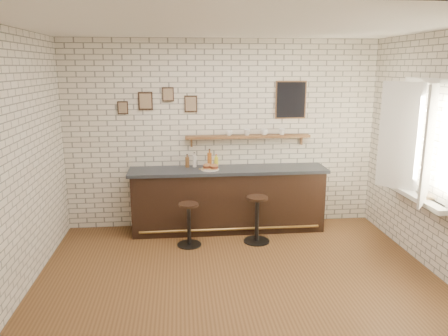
{
  "coord_description": "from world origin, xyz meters",
  "views": [
    {
      "loc": [
        -0.69,
        -4.92,
        2.57
      ],
      "look_at": [
        -0.09,
        0.9,
        1.21
      ],
      "focal_mm": 35.0,
      "sensor_mm": 36.0,
      "label": 1
    }
  ],
  "objects_px": {
    "ciabatta_sandwich": "(211,166)",
    "book_upper": "(419,194)",
    "sandwich_plate": "(210,169)",
    "shelf_cup_d": "(282,132)",
    "bar_stool_left": "(189,223)",
    "bar_stool_right": "(257,218)",
    "shelf_cup_c": "(264,132)",
    "book_lower": "(420,196)",
    "bitters_bottle_amber": "(210,159)",
    "bar_counter": "(228,199)",
    "condiment_bottle_yellow": "(216,161)",
    "bitters_bottle_white": "(195,161)",
    "bitters_bottle_brown": "(187,162)",
    "shelf_cup_a": "(229,133)",
    "shelf_cup_b": "(247,132)"
  },
  "relations": [
    {
      "from": "bar_stool_left",
      "to": "book_upper",
      "type": "bearing_deg",
      "value": -17.0
    },
    {
      "from": "sandwich_plate",
      "to": "shelf_cup_b",
      "type": "relative_size",
      "value": 2.65
    },
    {
      "from": "condiment_bottle_yellow",
      "to": "shelf_cup_d",
      "type": "height_order",
      "value": "shelf_cup_d"
    },
    {
      "from": "ciabatta_sandwich",
      "to": "shelf_cup_a",
      "type": "distance_m",
      "value": 0.63
    },
    {
      "from": "bar_stool_left",
      "to": "book_upper",
      "type": "distance_m",
      "value": 3.16
    },
    {
      "from": "bar_counter",
      "to": "condiment_bottle_yellow",
      "type": "distance_m",
      "value": 0.63
    },
    {
      "from": "bitters_bottle_white",
      "to": "shelf_cup_b",
      "type": "bearing_deg",
      "value": 2.74
    },
    {
      "from": "bar_counter",
      "to": "bitters_bottle_white",
      "type": "relative_size",
      "value": 13.06
    },
    {
      "from": "ciabatta_sandwich",
      "to": "condiment_bottle_yellow",
      "type": "distance_m",
      "value": 0.24
    },
    {
      "from": "ciabatta_sandwich",
      "to": "bitters_bottle_white",
      "type": "bearing_deg",
      "value": 138.56
    },
    {
      "from": "shelf_cup_a",
      "to": "book_lower",
      "type": "distance_m",
      "value": 2.92
    },
    {
      "from": "bar_counter",
      "to": "condiment_bottle_yellow",
      "type": "bearing_deg",
      "value": 137.34
    },
    {
      "from": "bar_counter",
      "to": "book_upper",
      "type": "bearing_deg",
      "value": -32.79
    },
    {
      "from": "bitters_bottle_white",
      "to": "bar_counter",
      "type": "bearing_deg",
      "value": -17.08
    },
    {
      "from": "condiment_bottle_yellow",
      "to": "bar_stool_left",
      "type": "relative_size",
      "value": 0.31
    },
    {
      "from": "shelf_cup_c",
      "to": "book_lower",
      "type": "bearing_deg",
      "value": -140.44
    },
    {
      "from": "bar_stool_right",
      "to": "shelf_cup_c",
      "type": "height_order",
      "value": "shelf_cup_c"
    },
    {
      "from": "bitters_bottle_amber",
      "to": "shelf_cup_b",
      "type": "xyz_separation_m",
      "value": [
        0.61,
        0.04,
        0.42
      ]
    },
    {
      "from": "ciabatta_sandwich",
      "to": "book_upper",
      "type": "height_order",
      "value": "ciabatta_sandwich"
    },
    {
      "from": "bitters_bottle_brown",
      "to": "shelf_cup_b",
      "type": "xyz_separation_m",
      "value": [
        0.96,
        0.04,
        0.45
      ]
    },
    {
      "from": "bitters_bottle_amber",
      "to": "book_upper",
      "type": "height_order",
      "value": "bitters_bottle_amber"
    },
    {
      "from": "condiment_bottle_yellow",
      "to": "bar_stool_left",
      "type": "height_order",
      "value": "condiment_bottle_yellow"
    },
    {
      "from": "shelf_cup_d",
      "to": "bar_stool_right",
      "type": "bearing_deg",
      "value": -151.56
    },
    {
      "from": "bitters_bottle_amber",
      "to": "shelf_cup_d",
      "type": "xyz_separation_m",
      "value": [
        1.17,
        0.04,
        0.42
      ]
    },
    {
      "from": "bitters_bottle_white",
      "to": "shelf_cup_d",
      "type": "xyz_separation_m",
      "value": [
        1.41,
        0.04,
        0.44
      ]
    },
    {
      "from": "sandwich_plate",
      "to": "shelf_cup_a",
      "type": "xyz_separation_m",
      "value": [
        0.33,
        0.25,
        0.53
      ]
    },
    {
      "from": "ciabatta_sandwich",
      "to": "book_upper",
      "type": "xyz_separation_m",
      "value": [
        2.6,
        -1.44,
        -0.1
      ]
    },
    {
      "from": "bar_stool_left",
      "to": "shelf_cup_d",
      "type": "distance_m",
      "value": 2.1
    },
    {
      "from": "bar_counter",
      "to": "ciabatta_sandwich",
      "type": "relative_size",
      "value": 12.86
    },
    {
      "from": "bitters_bottle_amber",
      "to": "book_lower",
      "type": "distance_m",
      "value": 3.1
    },
    {
      "from": "bitters_bottle_amber",
      "to": "shelf_cup_d",
      "type": "distance_m",
      "value": 1.25
    },
    {
      "from": "bar_counter",
      "to": "bitters_bottle_brown",
      "type": "xyz_separation_m",
      "value": [
        -0.64,
        0.16,
        0.59
      ]
    },
    {
      "from": "sandwich_plate",
      "to": "book_lower",
      "type": "xyz_separation_m",
      "value": [
        2.61,
        -1.46,
        -0.07
      ]
    },
    {
      "from": "sandwich_plate",
      "to": "bar_stool_right",
      "type": "xyz_separation_m",
      "value": [
        0.66,
        -0.5,
        -0.64
      ]
    },
    {
      "from": "bar_stool_left",
      "to": "shelf_cup_c",
      "type": "height_order",
      "value": "shelf_cup_c"
    },
    {
      "from": "bar_stool_right",
      "to": "condiment_bottle_yellow",
      "type": "bearing_deg",
      "value": 127.18
    },
    {
      "from": "sandwich_plate",
      "to": "bar_stool_left",
      "type": "bearing_deg",
      "value": -123.16
    },
    {
      "from": "ciabatta_sandwich",
      "to": "bar_stool_left",
      "type": "relative_size",
      "value": 0.37
    },
    {
      "from": "bitters_bottle_brown",
      "to": "condiment_bottle_yellow",
      "type": "xyz_separation_m",
      "value": [
        0.46,
        0.0,
        -0.0
      ]
    },
    {
      "from": "bitters_bottle_brown",
      "to": "bitters_bottle_amber",
      "type": "xyz_separation_m",
      "value": [
        0.35,
        0.0,
        0.03
      ]
    },
    {
      "from": "bar_stool_right",
      "to": "book_upper",
      "type": "bearing_deg",
      "value": -25.68
    },
    {
      "from": "book_upper",
      "to": "ciabatta_sandwich",
      "type": "bearing_deg",
      "value": -174.79
    },
    {
      "from": "sandwich_plate",
      "to": "shelf_cup_d",
      "type": "distance_m",
      "value": 1.32
    },
    {
      "from": "bitters_bottle_brown",
      "to": "book_lower",
      "type": "height_order",
      "value": "bitters_bottle_brown"
    },
    {
      "from": "bar_stool_right",
      "to": "shelf_cup_b",
      "type": "relative_size",
      "value": 6.67
    },
    {
      "from": "bitters_bottle_amber",
      "to": "book_upper",
      "type": "relative_size",
      "value": 1.27
    },
    {
      "from": "condiment_bottle_yellow",
      "to": "bar_stool_right",
      "type": "relative_size",
      "value": 0.28
    },
    {
      "from": "condiment_bottle_yellow",
      "to": "shelf_cup_b",
      "type": "xyz_separation_m",
      "value": [
        0.5,
        0.04,
        0.46
      ]
    },
    {
      "from": "ciabatta_sandwich",
      "to": "bitters_bottle_amber",
      "type": "height_order",
      "value": "bitters_bottle_amber"
    },
    {
      "from": "shelf_cup_a",
      "to": "ciabatta_sandwich",
      "type": "bearing_deg",
      "value": -147.09
    }
  ]
}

